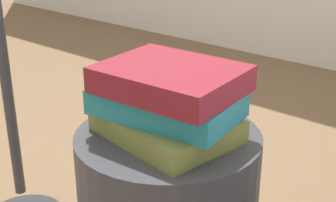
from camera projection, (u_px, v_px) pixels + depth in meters
book_olive at (168, 126)px, 0.98m from camera, size 0.29×0.24×0.05m
book_teal at (167, 103)px, 0.96m from camera, size 0.30×0.20×0.05m
book_maroon at (170, 79)px, 0.94m from camera, size 0.27×0.22×0.05m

